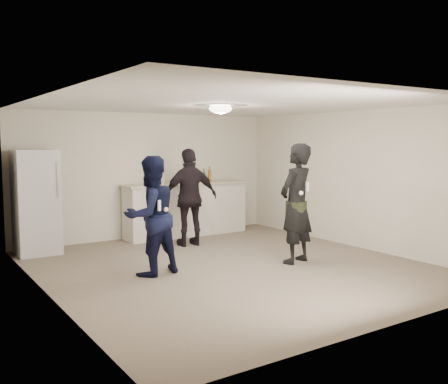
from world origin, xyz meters
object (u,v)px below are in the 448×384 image
fridge (36,202)px  spectator (190,197)px  shaker (160,180)px  counter (186,210)px  man (151,216)px  woman (296,204)px

fridge → spectator: spectator is taller
fridge → shaker: size_ratio=10.59×
counter → fridge: fridge is taller
fridge → man: bearing=-65.5°
counter → shaker: shaker is taller
spectator → woman: bearing=116.7°
counter → spectator: size_ratio=1.43×
fridge → man: (1.07, -2.34, -0.03)m
fridge → man: 2.57m
shaker → spectator: size_ratio=0.09×
man → counter: bearing=-138.5°
counter → woman: woman is taller
shaker → spectator: 0.97m
counter → shaker: size_ratio=15.29×
man → woman: bearing=154.8°
man → spectator: spectator is taller
spectator → fridge: bearing=-12.2°
man → spectator: (1.48, 1.47, 0.04)m
fridge → woman: 4.44m
fridge → spectator: size_ratio=0.99×
fridge → spectator: 2.69m
fridge → woman: woman is taller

